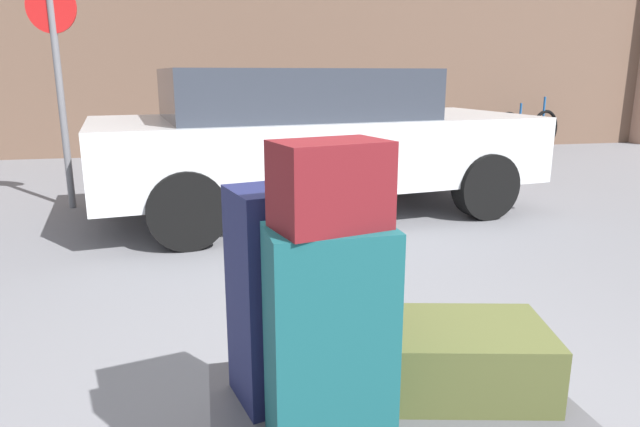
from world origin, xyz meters
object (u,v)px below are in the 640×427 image
object	(u,v)px
suitcase_navy_rear_right	(300,292)
parked_car	(312,137)
bollard_kerb_near	(436,145)
bollard_kerb_mid	(518,143)
no_parking_sign	(58,71)
suitcase_teal_stacked_top	(329,341)
duffel_bag_maroon_topmost_pile	(330,185)
bicycle_leaning	(526,130)
suitcase_olive_rear_left	(452,357)

from	to	relation	value
suitcase_navy_rear_right	parked_car	size ratio (longest dim) A/B	0.15
bollard_kerb_near	bollard_kerb_mid	size ratio (longest dim) A/B	1.00
bollard_kerb_near	bollard_kerb_mid	world-z (taller)	same
bollard_kerb_mid	no_parking_sign	xyz separation A→B (m)	(-6.26, -1.86, 1.10)
suitcase_teal_stacked_top	duffel_bag_maroon_topmost_pile	size ratio (longest dim) A/B	2.27
bollard_kerb_mid	no_parking_sign	world-z (taller)	no_parking_sign
bicycle_leaning	bollard_kerb_near	size ratio (longest dim) A/B	2.74
suitcase_teal_stacked_top	duffel_bag_maroon_topmost_pile	bearing A→B (deg)	0.00
suitcase_teal_stacked_top	bollard_kerb_near	bearing A→B (deg)	61.94
parked_car	no_parking_sign	world-z (taller)	no_parking_sign
suitcase_navy_rear_right	no_parking_sign	xyz separation A→B (m)	(-1.67, 4.49, 0.71)
bollard_kerb_mid	bollard_kerb_near	bearing A→B (deg)	180.00
parked_car	suitcase_olive_rear_left	bearing A→B (deg)	-94.09
suitcase_olive_rear_left	bollard_kerb_mid	bearing A→B (deg)	70.14
bicycle_leaning	bollard_kerb_mid	size ratio (longest dim) A/B	2.74
suitcase_navy_rear_right	bollard_kerb_near	world-z (taller)	suitcase_navy_rear_right
bollard_kerb_mid	no_parking_sign	size ratio (longest dim) A/B	0.27
parked_car	no_parking_sign	size ratio (longest dim) A/B	2.00
suitcase_teal_stacked_top	bollard_kerb_mid	world-z (taller)	suitcase_teal_stacked_top
suitcase_teal_stacked_top	bollard_kerb_mid	bearing A→B (deg)	53.07
suitcase_teal_stacked_top	suitcase_navy_rear_right	size ratio (longest dim) A/B	0.92
parked_car	bollard_kerb_mid	size ratio (longest dim) A/B	7.38
suitcase_olive_rear_left	duffel_bag_maroon_topmost_pile	world-z (taller)	duffel_bag_maroon_topmost_pile
bollard_kerb_near	suitcase_navy_rear_right	bearing A→B (deg)	-116.82
suitcase_navy_rear_right	bollard_kerb_near	bearing A→B (deg)	49.12
bicycle_leaning	no_parking_sign	distance (m)	7.92
suitcase_navy_rear_right	bicycle_leaning	world-z (taller)	suitcase_navy_rear_right
duffel_bag_maroon_topmost_pile	bollard_kerb_mid	size ratio (longest dim) A/B	0.47
suitcase_teal_stacked_top	no_parking_sign	size ratio (longest dim) A/B	0.29
suitcase_teal_stacked_top	duffel_bag_maroon_topmost_pile	world-z (taller)	duffel_bag_maroon_topmost_pile
suitcase_olive_rear_left	duffel_bag_maroon_topmost_pile	size ratio (longest dim) A/B	2.20
bollard_kerb_near	no_parking_sign	distance (m)	5.34
parked_car	bollard_kerb_mid	distance (m)	4.60
parked_car	bollard_kerb_mid	xyz separation A→B (m)	(3.81, 2.54, -0.45)
no_parking_sign	bollard_kerb_near	bearing A→B (deg)	20.90
bicycle_leaning	bollard_kerb_near	xyz separation A→B (m)	(-2.31, -1.29, -0.07)
duffel_bag_maroon_topmost_pile	parked_car	world-z (taller)	parked_car
suitcase_teal_stacked_top	suitcase_navy_rear_right	distance (m)	0.31
parked_car	bollard_kerb_mid	world-z (taller)	parked_car
suitcase_navy_rear_right	bollard_kerb_near	xyz separation A→B (m)	(3.21, 6.36, -0.38)
suitcase_navy_rear_right	bollard_kerb_near	size ratio (longest dim) A/B	1.14
suitcase_teal_stacked_top	bicycle_leaning	bearing A→B (deg)	52.84
bicycle_leaning	suitcase_navy_rear_right	bearing A→B (deg)	-125.85
bicycle_leaning	suitcase_olive_rear_left	bearing A→B (deg)	-123.00
suitcase_olive_rear_left	bicycle_leaning	bearing A→B (deg)	69.55
suitcase_teal_stacked_top	parked_car	distance (m)	4.19
duffel_bag_maroon_topmost_pile	no_parking_sign	xyz separation A→B (m)	(-1.70, 4.80, 0.30)
suitcase_olive_rear_left	suitcase_navy_rear_right	size ratio (longest dim) A/B	0.89
suitcase_navy_rear_right	duffel_bag_maroon_topmost_pile	distance (m)	0.51
suitcase_navy_rear_right	suitcase_olive_rear_left	bearing A→B (deg)	-25.01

